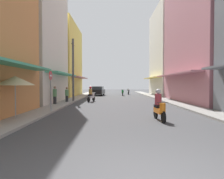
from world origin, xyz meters
name	(u,v)px	position (x,y,z in m)	size (l,w,h in m)	color
ground_plane	(119,101)	(0.00, 17.23, 0.00)	(93.40, 93.40, 0.00)	#424244
sidewalk_left	(70,101)	(-5.22, 17.23, 0.06)	(1.56, 50.45, 0.12)	#9E9991
sidewalk_right	(169,101)	(5.22, 17.23, 0.06)	(1.56, 50.45, 0.12)	gray
building_left_mid	(27,15)	(-9.00, 15.71, 8.54)	(7.05, 8.60, 17.09)	silver
building_left_far	(57,61)	(-9.00, 26.02, 5.28)	(7.05, 10.29, 10.58)	#EFD159
building_right_mid	(211,35)	(9.00, 16.12, 6.63)	(7.05, 11.93, 13.27)	#B7727F
building_right_far	(174,52)	(9.00, 27.56, 6.78)	(7.05, 9.63, 13.57)	silver
motorbike_orange	(159,107)	(1.59, 6.25, 0.70)	(0.55, 1.81, 1.58)	black
motorbike_white	(129,92)	(2.13, 31.09, 0.50)	(0.55, 1.81, 0.96)	black
motorbike_green	(123,92)	(0.92, 27.43, 0.50)	(0.55, 1.81, 0.96)	black
motorbike_silver	(91,95)	(-2.90, 16.78, 0.70)	(0.74, 1.75, 1.58)	black
parked_car	(98,91)	(-2.99, 28.09, 0.74)	(2.12, 4.24, 1.45)	black
pedestrian_crossing	(55,96)	(-5.65, 13.35, 0.82)	(0.34, 0.34, 1.65)	#262628
pedestrian_midway	(67,95)	(-5.10, 15.46, 0.76)	(0.34, 0.34, 1.54)	#262628
vendor_umbrella	(15,81)	(-5.50, 6.15, 1.99)	(1.88, 1.88, 2.21)	#99999E
utility_pole	(73,70)	(-4.70, 16.51, 3.27)	(0.20, 1.20, 6.39)	#4C4C4F
street_sign_no_entry	(51,86)	(-4.60, 8.84, 1.72)	(0.07, 0.60, 2.65)	gray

